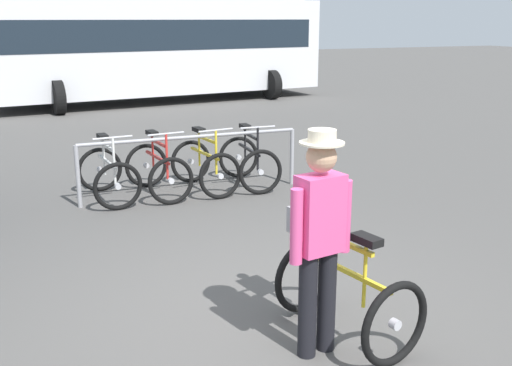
# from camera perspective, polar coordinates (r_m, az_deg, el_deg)

# --- Properties ---
(ground_plane) EXTENTS (80.00, 80.00, 0.00)m
(ground_plane) POSITION_cam_1_polar(r_m,az_deg,el_deg) (5.26, -0.15, -12.65)
(ground_plane) COLOR #514F4C
(bike_rack_rail) EXTENTS (3.21, 0.08, 0.88)m
(bike_rack_rail) POSITION_cam_1_polar(r_m,az_deg,el_deg) (8.58, -6.12, 3.13)
(bike_rack_rail) COLOR #99999E
(bike_rack_rail) RESTS_ON ground
(racked_bike_white) EXTENTS (0.75, 1.16, 0.98)m
(racked_bike_white) POSITION_cam_1_polar(r_m,az_deg,el_deg) (8.59, -13.82, 0.75)
(racked_bike_white) COLOR black
(racked_bike_white) RESTS_ON ground
(racked_bike_red) EXTENTS (0.78, 1.18, 0.98)m
(racked_bike_red) POSITION_cam_1_polar(r_m,az_deg,el_deg) (8.71, -9.27, 1.20)
(racked_bike_red) COLOR black
(racked_bike_red) RESTS_ON ground
(racked_bike_yellow) EXTENTS (0.80, 1.18, 0.98)m
(racked_bike_yellow) POSITION_cam_1_polar(r_m,az_deg,el_deg) (8.88, -4.87, 1.62)
(racked_bike_yellow) COLOR black
(racked_bike_yellow) RESTS_ON ground
(racked_bike_black) EXTENTS (0.71, 1.14, 0.98)m
(racked_bike_black) POSITION_cam_1_polar(r_m,az_deg,el_deg) (9.10, -0.66, 2.02)
(racked_bike_black) COLOR black
(racked_bike_black) RESTS_ON ground
(featured_bicycle) EXTENTS (0.87, 1.25, 1.09)m
(featured_bicycle) POSITION_cam_1_polar(r_m,az_deg,el_deg) (4.91, 7.68, -8.59)
(featured_bicycle) COLOR black
(featured_bicycle) RESTS_ON ground
(person_with_featured_bike) EXTENTS (0.52, 0.32, 1.72)m
(person_with_featured_bike) POSITION_cam_1_polar(r_m,az_deg,el_deg) (4.40, 6.02, -4.95)
(person_with_featured_bike) COLOR black
(person_with_featured_bike) RESTS_ON ground
(bus_distant) EXTENTS (10.22, 4.15, 3.08)m
(bus_distant) POSITION_cam_1_polar(r_m,az_deg,el_deg) (18.72, -9.34, 12.95)
(bus_distant) COLOR silver
(bus_distant) RESTS_ON ground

